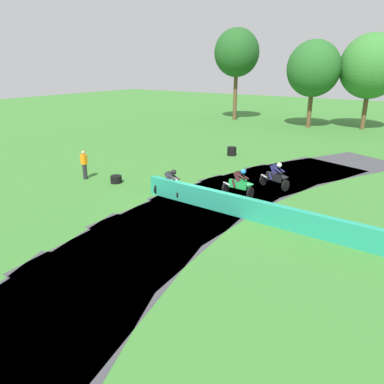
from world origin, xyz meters
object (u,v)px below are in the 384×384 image
object	(u,v)px
tire_stack_near	(232,151)
tire_stack_mid_a	(116,179)
track_marshal	(84,165)
motorcycle_chase_green	(240,183)
motorcycle_lead_black	(276,176)
motorcycle_trailing_white	(171,184)

from	to	relation	value
tire_stack_near	tire_stack_mid_a	distance (m)	9.59
track_marshal	motorcycle_chase_green	bearing A→B (deg)	14.98
motorcycle_lead_black	track_marshal	xyz separation A→B (m)	(-9.60, -4.47, 0.16)
motorcycle_lead_black	tire_stack_near	xyz separation A→B (m)	(-5.53, 5.33, -0.36)
tire_stack_near	track_marshal	size ratio (longest dim) A/B	0.39
motorcycle_lead_black	tire_stack_mid_a	distance (m)	8.63
motorcycle_chase_green	track_marshal	xyz separation A→B (m)	(-8.61, -2.30, 0.17)
tire_stack_mid_a	track_marshal	world-z (taller)	track_marshal
motorcycle_lead_black	motorcycle_chase_green	world-z (taller)	motorcycle_lead_black
tire_stack_near	tire_stack_mid_a	bearing A→B (deg)	-102.62
motorcycle_chase_green	tire_stack_mid_a	distance (m)	6.90
tire_stack_near	track_marshal	bearing A→B (deg)	-112.58
motorcycle_lead_black	track_marshal	world-z (taller)	track_marshal
motorcycle_trailing_white	tire_stack_mid_a	distance (m)	3.92
motorcycle_lead_black	tire_stack_mid_a	xyz separation A→B (m)	(-7.62, -4.03, -0.46)
tire_stack_mid_a	track_marshal	bearing A→B (deg)	-167.34
motorcycle_trailing_white	tire_stack_mid_a	xyz separation A→B (m)	(-3.89, 0.11, -0.45)
motorcycle_chase_green	motorcycle_trailing_white	distance (m)	3.37
motorcycle_lead_black	tire_stack_near	size ratio (longest dim) A/B	2.66
motorcycle_trailing_white	motorcycle_chase_green	bearing A→B (deg)	35.63
motorcycle_trailing_white	track_marshal	xyz separation A→B (m)	(-5.87, -0.34, 0.17)
track_marshal	tire_stack_near	bearing A→B (deg)	67.42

